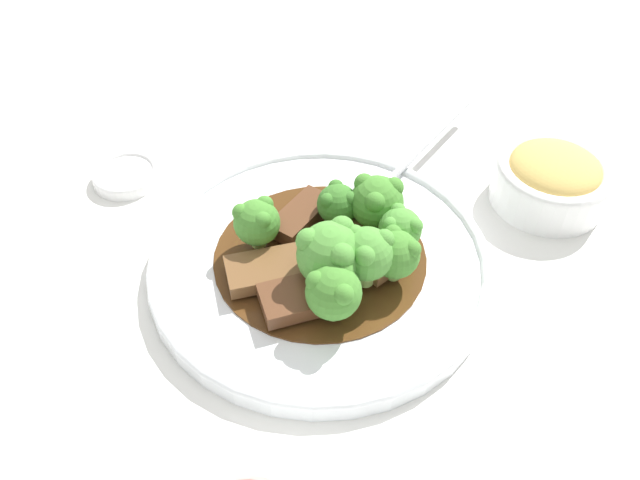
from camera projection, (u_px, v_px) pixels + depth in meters
ground_plane at (320, 268)px, 0.53m from camera, size 4.00×4.00×0.00m
main_plate at (320, 260)px, 0.52m from camera, size 0.28×0.28×0.02m
beef_strip_0 at (301, 216)px, 0.54m from camera, size 0.06×0.07×0.01m
beef_strip_1 at (361, 244)px, 0.51m from camera, size 0.07×0.07×0.01m
beef_strip_2 at (273, 269)px, 0.49m from camera, size 0.08×0.06×0.01m
beef_strip_3 at (292, 300)px, 0.47m from camera, size 0.06×0.05×0.01m
broccoli_floret_0 at (257, 222)px, 0.50m from camera, size 0.04×0.04×0.04m
broccoli_floret_1 at (338, 203)px, 0.52m from camera, size 0.04×0.04×0.04m
broccoli_floret_2 at (367, 253)px, 0.47m from camera, size 0.04×0.04×0.05m
broccoli_floret_3 at (330, 254)px, 0.47m from camera, size 0.05×0.05×0.06m
broccoli_floret_4 at (400, 228)px, 0.50m from camera, size 0.04×0.04×0.04m
broccoli_floret_5 at (377, 201)px, 0.52m from camera, size 0.05×0.05×0.05m
broccoli_floret_6 at (334, 291)px, 0.45m from camera, size 0.04×0.04×0.05m
broccoli_floret_7 at (396, 254)px, 0.48m from camera, size 0.04×0.04×0.04m
serving_spoon at (378, 190)px, 0.56m from camera, size 0.15×0.21×0.01m
side_bowl_appetizer at (552, 179)px, 0.57m from camera, size 0.10×0.10×0.05m
sauce_dish at (126, 175)px, 0.60m from camera, size 0.06×0.06×0.01m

